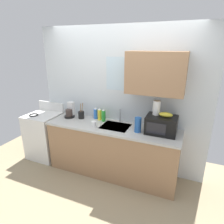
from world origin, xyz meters
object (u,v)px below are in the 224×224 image
object	(u,v)px
banana_bunch	(166,115)
utensil_crock	(81,115)
mug_white	(94,124)
coffee_maker	(70,112)
dish_soap_bottle_yellow	(100,114)
microwave	(161,125)
stove_range	(45,135)
cereal_canister	(138,125)
dish_soap_bottle_green	(104,115)
dish_soap_bottle_blue	(96,113)
paper_towel_roll	(157,108)

from	to	relation	value
banana_bunch	utensil_crock	distance (m)	1.53
mug_white	coffee_maker	bearing A→B (deg)	158.39
utensil_crock	dish_soap_bottle_yellow	bearing A→B (deg)	11.32
dish_soap_bottle_yellow	mug_white	world-z (taller)	dish_soap_bottle_yellow
microwave	dish_soap_bottle_yellow	xyz separation A→B (m)	(-1.11, 0.14, -0.03)
stove_range	cereal_canister	size ratio (longest dim) A/B	4.59
banana_bunch	mug_white	size ratio (longest dim) A/B	2.11
stove_range	cereal_canister	xyz separation A→B (m)	(1.93, -0.05, 0.56)
stove_range	dish_soap_bottle_green	xyz separation A→B (m)	(1.25, 0.15, 0.55)
coffee_maker	dish_soap_bottle_green	xyz separation A→B (m)	(0.67, 0.05, 0.00)
dish_soap_bottle_green	dish_soap_bottle_blue	xyz separation A→B (m)	(-0.19, 0.06, -0.01)
banana_bunch	dish_soap_bottle_blue	bearing A→B (deg)	172.62
dish_soap_bottle_yellow	cereal_canister	bearing A→B (deg)	-17.11
paper_towel_roll	dish_soap_bottle_green	world-z (taller)	paper_towel_roll
dish_soap_bottle_green	stove_range	bearing A→B (deg)	-173.08
banana_bunch	dish_soap_bottle_green	world-z (taller)	banana_bunch
cereal_canister	utensil_crock	size ratio (longest dim) A/B	0.79
microwave	dish_soap_bottle_green	bearing A→B (deg)	174.04
mug_white	utensil_crock	size ratio (longest dim) A/B	0.32
dish_soap_bottle_yellow	cereal_canister	world-z (taller)	cereal_canister
stove_range	utensil_crock	bearing A→B (deg)	8.17
coffee_maker	mug_white	bearing A→B (deg)	-21.61
cereal_canister	dish_soap_bottle_yellow	bearing A→B (deg)	162.89
banana_bunch	utensil_crock	size ratio (longest dim) A/B	0.68
coffee_maker	dish_soap_bottle_yellow	size ratio (longest dim) A/B	1.25
stove_range	cereal_canister	distance (m)	2.01
mug_white	utensil_crock	distance (m)	0.47
stove_range	coffee_maker	bearing A→B (deg)	10.24
coffee_maker	cereal_canister	distance (m)	1.36
banana_bunch	cereal_canister	xyz separation A→B (m)	(-0.39, -0.10, -0.19)
dish_soap_bottle_blue	coffee_maker	bearing A→B (deg)	-167.65
banana_bunch	cereal_canister	distance (m)	0.44
banana_bunch	dish_soap_bottle_green	distance (m)	1.09
stove_range	coffee_maker	distance (m)	0.80
stove_range	dish_soap_bottle_blue	bearing A→B (deg)	11.20
paper_towel_roll	dish_soap_bottle_blue	xyz separation A→B (m)	(-1.11, 0.11, -0.28)
paper_towel_roll	coffee_maker	xyz separation A→B (m)	(-1.59, 0.01, -0.28)
paper_towel_roll	mug_white	bearing A→B (deg)	-165.97
paper_towel_roll	coffee_maker	distance (m)	1.61
microwave	mug_white	world-z (taller)	microwave
coffee_maker	utensil_crock	xyz separation A→B (m)	(0.23, 0.01, -0.03)
coffee_maker	dish_soap_bottle_yellow	world-z (taller)	coffee_maker
dish_soap_bottle_green	dish_soap_bottle_yellow	world-z (taller)	dish_soap_bottle_green
dish_soap_bottle_green	microwave	bearing A→B (deg)	-5.96
microwave	coffee_maker	distance (m)	1.69
stove_range	utensil_crock	distance (m)	0.97
coffee_maker	utensil_crock	distance (m)	0.23
microwave	paper_towel_roll	distance (m)	0.27
coffee_maker	dish_soap_bottle_green	bearing A→B (deg)	4.00
dish_soap_bottle_green	utensil_crock	distance (m)	0.44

